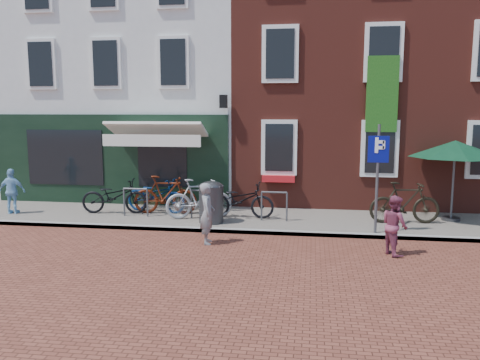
# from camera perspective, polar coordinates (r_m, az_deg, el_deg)

# --- Properties ---
(ground) EXTENTS (80.00, 80.00, 0.00)m
(ground) POSITION_cam_1_polar(r_m,az_deg,el_deg) (12.55, 1.26, -6.36)
(ground) COLOR brown
(sidewalk) EXTENTS (24.00, 3.00, 0.10)m
(sidewalk) POSITION_cam_1_polar(r_m,az_deg,el_deg) (13.92, 6.14, -4.73)
(sidewalk) COLOR slate
(sidewalk) RESTS_ON ground
(building_stucco) EXTENTS (8.00, 8.00, 9.00)m
(building_stucco) POSITION_cam_1_polar(r_m,az_deg,el_deg) (20.18, -10.63, 11.92)
(building_stucco) COLOR silver
(building_stucco) RESTS_ON ground
(building_brick_mid) EXTENTS (6.00, 8.00, 10.00)m
(building_brick_mid) POSITION_cam_1_polar(r_m,az_deg,el_deg) (19.14, 10.16, 13.64)
(building_brick_mid) COLOR maroon
(building_brick_mid) RESTS_ON ground
(litter_bin) EXTENTS (0.66, 0.66, 1.22)m
(litter_bin) POSITION_cam_1_polar(r_m,az_deg,el_deg) (13.29, -3.38, -2.33)
(litter_bin) COLOR #38383B
(litter_bin) RESTS_ON sidewalk
(parking_sign) EXTENTS (0.50, 0.08, 2.71)m
(parking_sign) POSITION_cam_1_polar(r_m,az_deg,el_deg) (12.47, 15.77, 1.75)
(parking_sign) COLOR #4C4C4F
(parking_sign) RESTS_ON sidewalk
(parasol) EXTENTS (2.50, 2.50, 2.33)m
(parasol) POSITION_cam_1_polar(r_m,az_deg,el_deg) (14.59, 23.82, 3.69)
(parasol) COLOR #4C4C4F
(parasol) RESTS_ON sidewalk
(woman) EXTENTS (0.45, 0.59, 1.45)m
(woman) POSITION_cam_1_polar(r_m,az_deg,el_deg) (11.60, -3.84, -3.91)
(woman) COLOR gray
(woman) RESTS_ON ground
(boy) EXTENTS (0.71, 0.78, 1.32)m
(boy) POSITION_cam_1_polar(r_m,az_deg,el_deg) (11.24, 17.59, -5.05)
(boy) COLOR #883A53
(boy) RESTS_ON ground
(cafe_person) EXTENTS (0.81, 0.40, 1.34)m
(cafe_person) POSITION_cam_1_polar(r_m,az_deg,el_deg) (15.90, -25.04, -1.19)
(cafe_person) COLOR #84B9DD
(cafe_person) RESTS_ON sidewalk
(bicycle_0) EXTENTS (2.01, 0.90, 1.02)m
(bicycle_0) POSITION_cam_1_polar(r_m,az_deg,el_deg) (14.94, -14.43, -1.85)
(bicycle_0) COLOR black
(bicycle_0) RESTS_ON sidewalk
(bicycle_1) EXTENTS (1.92, 0.68, 1.13)m
(bicycle_1) POSITION_cam_1_polar(r_m,az_deg,el_deg) (14.57, -8.71, -1.72)
(bicycle_1) COLOR #511A0A
(bicycle_1) RESTS_ON sidewalk
(bicycle_2) EXTENTS (2.04, 1.07, 1.02)m
(bicycle_2) POSITION_cam_1_polar(r_m,az_deg,el_deg) (14.88, -9.77, -1.75)
(bicycle_2) COLOR #07214C
(bicycle_2) RESTS_ON sidewalk
(bicycle_3) EXTENTS (1.95, 1.15, 1.13)m
(bicycle_3) POSITION_cam_1_polar(r_m,az_deg,el_deg) (13.85, -4.79, -2.17)
(bicycle_3) COLOR #A1A1A4
(bicycle_3) RESTS_ON sidewalk
(bicycle_4) EXTENTS (1.98, 0.79, 1.02)m
(bicycle_4) POSITION_cam_1_polar(r_m,az_deg,el_deg) (13.91, 0.02, -2.33)
(bicycle_4) COLOR black
(bicycle_4) RESTS_ON sidewalk
(bicycle_5) EXTENTS (1.93, 0.72, 1.13)m
(bicycle_5) POSITION_cam_1_polar(r_m,az_deg,el_deg) (13.93, 18.67, -2.52)
(bicycle_5) COLOR black
(bicycle_5) RESTS_ON sidewalk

